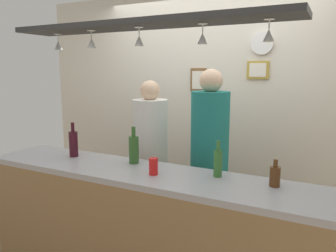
# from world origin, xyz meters

# --- Properties ---
(back_wall) EXTENTS (4.40, 0.06, 2.60)m
(back_wall) POSITION_xyz_m (0.00, 1.10, 1.30)
(back_wall) COLOR silver
(back_wall) RESTS_ON ground_plane
(bar_counter) EXTENTS (2.70, 0.55, 0.98)m
(bar_counter) POSITION_xyz_m (0.00, -0.50, 0.67)
(bar_counter) COLOR #99999E
(bar_counter) RESTS_ON ground_plane
(overhead_glass_rack) EXTENTS (2.20, 0.36, 0.04)m
(overhead_glass_rack) POSITION_xyz_m (0.00, -0.30, 2.05)
(overhead_glass_rack) COLOR black
(hanging_wineglass_far_left) EXTENTS (0.07, 0.07, 0.13)m
(hanging_wineglass_far_left) POSITION_xyz_m (-0.86, -0.26, 1.94)
(hanging_wineglass_far_left) COLOR silver
(hanging_wineglass_far_left) RESTS_ON overhead_glass_rack
(hanging_wineglass_left) EXTENTS (0.07, 0.07, 0.13)m
(hanging_wineglass_left) POSITION_xyz_m (-0.44, -0.33, 1.94)
(hanging_wineglass_left) COLOR silver
(hanging_wineglass_left) RESTS_ON overhead_glass_rack
(hanging_wineglass_center_left) EXTENTS (0.07, 0.07, 0.13)m
(hanging_wineglass_center_left) POSITION_xyz_m (-0.01, -0.32, 1.94)
(hanging_wineglass_center_left) COLOR silver
(hanging_wineglass_center_left) RESTS_ON overhead_glass_rack
(hanging_wineglass_center) EXTENTS (0.07, 0.07, 0.13)m
(hanging_wineglass_center) POSITION_xyz_m (0.45, -0.28, 1.94)
(hanging_wineglass_center) COLOR silver
(hanging_wineglass_center) RESTS_ON overhead_glass_rack
(hanging_wineglass_center_right) EXTENTS (0.07, 0.07, 0.13)m
(hanging_wineglass_center_right) POSITION_xyz_m (0.88, -0.28, 1.94)
(hanging_wineglass_center_right) COLOR silver
(hanging_wineglass_center_right) RESTS_ON overhead_glass_rack
(person_middle_white_patterned_shirt) EXTENTS (0.34, 0.34, 1.63)m
(person_middle_white_patterned_shirt) POSITION_xyz_m (-0.32, 0.35, 0.98)
(person_middle_white_patterned_shirt) COLOR #2D334C
(person_middle_white_patterned_shirt) RESTS_ON ground_plane
(person_right_teal_shirt) EXTENTS (0.34, 0.34, 1.74)m
(person_right_teal_shirt) POSITION_xyz_m (0.29, 0.35, 1.05)
(person_right_teal_shirt) COLOR #2D334C
(person_right_teal_shirt) RESTS_ON ground_plane
(bottle_beer_brown_stubby) EXTENTS (0.07, 0.07, 0.18)m
(bottle_beer_brown_stubby) POSITION_xyz_m (0.95, -0.24, 1.05)
(bottle_beer_brown_stubby) COLOR #512D14
(bottle_beer_brown_stubby) RESTS_ON bar_counter
(bottle_champagne_green) EXTENTS (0.08, 0.08, 0.30)m
(bottle_champagne_green) POSITION_xyz_m (-0.15, -0.20, 1.10)
(bottle_champagne_green) COLOR #2D5623
(bottle_champagne_green) RESTS_ON bar_counter
(bottle_wine_dark_red) EXTENTS (0.08, 0.08, 0.30)m
(bottle_wine_dark_red) POSITION_xyz_m (-0.73, -0.27, 1.10)
(bottle_wine_dark_red) COLOR #380F19
(bottle_wine_dark_red) RESTS_ON bar_counter
(bottle_beer_green_import) EXTENTS (0.06, 0.06, 0.26)m
(bottle_beer_green_import) POSITION_xyz_m (0.56, -0.22, 1.09)
(bottle_beer_green_import) COLOR #336B2D
(bottle_beer_green_import) RESTS_ON bar_counter
(drink_can) EXTENTS (0.07, 0.07, 0.12)m
(drink_can) POSITION_xyz_m (0.13, -0.39, 1.05)
(drink_can) COLOR red
(drink_can) RESTS_ON bar_counter
(picture_frame_upper_small) EXTENTS (0.22, 0.02, 0.18)m
(picture_frame_upper_small) POSITION_xyz_m (0.53, 1.06, 1.73)
(picture_frame_upper_small) COLOR #B29338
(picture_frame_upper_small) RESTS_ON back_wall
(picture_frame_crest) EXTENTS (0.18, 0.02, 0.26)m
(picture_frame_crest) POSITION_xyz_m (-0.12, 1.06, 1.62)
(picture_frame_crest) COLOR brown
(picture_frame_crest) RESTS_ON back_wall
(wall_clock) EXTENTS (0.22, 0.03, 0.22)m
(wall_clock) POSITION_xyz_m (0.56, 1.05, 1.99)
(wall_clock) COLOR white
(wall_clock) RESTS_ON back_wall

